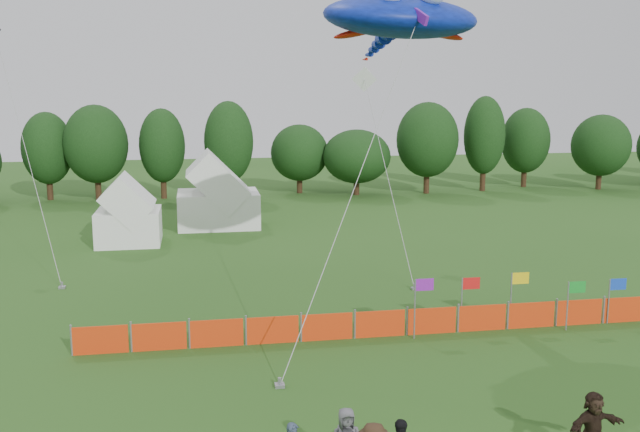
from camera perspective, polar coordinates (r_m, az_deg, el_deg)
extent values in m
cylinder|color=#382314|center=(63.23, -20.81, 2.29)|extent=(0.50, 0.50, 2.38)
ellipsoid|color=black|center=(62.92, -20.99, 5.09)|extent=(4.09, 4.09, 5.35)
cylinder|color=#382314|center=(61.78, -17.33, 2.41)|extent=(0.50, 0.50, 2.57)
ellipsoid|color=black|center=(61.44, -17.49, 5.52)|extent=(5.20, 5.20, 5.79)
cylinder|color=#382314|center=(61.26, -12.40, 2.52)|extent=(0.50, 0.50, 2.46)
ellipsoid|color=black|center=(60.93, -12.52, 5.52)|extent=(3.78, 3.78, 5.55)
cylinder|color=#382314|center=(59.86, -7.24, 2.60)|extent=(0.50, 0.50, 2.66)
ellipsoid|color=black|center=(59.51, -7.31, 5.93)|extent=(4.05, 4.05, 5.99)
cylinder|color=#382314|center=(63.08, -1.65, 2.75)|extent=(0.50, 0.50, 1.98)
ellipsoid|color=black|center=(62.80, -1.66, 5.09)|extent=(5.06, 5.06, 4.46)
cylinder|color=#382314|center=(62.03, 2.93, 2.56)|extent=(0.50, 0.50, 1.86)
ellipsoid|color=black|center=(61.76, 2.95, 4.79)|extent=(5.86, 5.86, 4.18)
cylinder|color=#382314|center=(63.49, 8.52, 2.98)|extent=(0.50, 0.50, 2.62)
ellipsoid|color=black|center=(63.17, 8.60, 6.06)|extent=(5.41, 5.41, 5.89)
cylinder|color=#382314|center=(65.99, 12.89, 3.17)|extent=(0.50, 0.50, 2.78)
ellipsoid|color=black|center=(65.67, 13.02, 6.32)|extent=(3.67, 3.67, 6.26)
cylinder|color=#382314|center=(69.73, 16.00, 3.25)|extent=(0.50, 0.50, 2.42)
ellipsoid|color=black|center=(69.45, 16.13, 5.83)|extent=(4.46, 4.46, 5.44)
cylinder|color=#382314|center=(70.23, 21.41, 2.91)|extent=(0.50, 0.50, 2.24)
ellipsoid|color=black|center=(69.96, 21.56, 5.28)|extent=(5.26, 5.26, 5.03)
cube|color=white|center=(43.86, -15.03, -0.83)|extent=(3.68, 3.68, 2.02)
cube|color=white|center=(48.09, -8.13, 0.55)|extent=(5.31, 4.25, 2.34)
cube|color=red|center=(26.19, -17.18, -9.46)|extent=(1.90, 0.06, 1.00)
cube|color=red|center=(26.00, -12.75, -9.39)|extent=(1.90, 0.06, 1.00)
cube|color=red|center=(25.96, -8.28, -9.27)|extent=(1.90, 0.06, 1.00)
cube|color=red|center=(26.08, -3.83, -9.09)|extent=(1.90, 0.06, 1.00)
cube|color=red|center=(26.36, 0.55, -8.86)|extent=(1.90, 0.06, 1.00)
cube|color=red|center=(26.77, 4.81, -8.59)|extent=(1.90, 0.06, 1.00)
cube|color=red|center=(27.33, 8.91, -8.29)|extent=(1.90, 0.06, 1.00)
cube|color=red|center=(28.02, 12.82, -7.96)|extent=(1.90, 0.06, 1.00)
cube|color=red|center=(28.84, 16.52, -7.61)|extent=(1.90, 0.06, 1.00)
cube|color=red|center=(29.76, 20.00, -7.25)|extent=(1.90, 0.06, 1.00)
cube|color=red|center=(30.79, 23.26, -6.90)|extent=(1.90, 0.06, 1.00)
cylinder|color=gray|center=(26.52, 7.58, -7.39)|extent=(0.06, 0.06, 2.27)
cube|color=purple|center=(26.37, 8.36, -5.46)|extent=(0.70, 0.02, 0.45)
cylinder|color=gray|center=(27.64, 11.25, -6.97)|extent=(0.06, 0.06, 2.08)
cube|color=red|center=(27.54, 11.99, -5.29)|extent=(0.70, 0.02, 0.45)
cylinder|color=gray|center=(28.43, 15.01, -6.54)|extent=(0.06, 0.06, 2.18)
cube|color=yellow|center=(28.35, 15.73, -4.81)|extent=(0.70, 0.02, 0.45)
cylinder|color=gray|center=(28.81, 19.18, -6.83)|extent=(0.06, 0.06, 1.91)
cube|color=#148C26|center=(28.79, 19.87, -5.38)|extent=(0.70, 0.02, 0.45)
cylinder|color=gray|center=(30.21, 22.09, -6.35)|extent=(0.06, 0.06, 1.80)
cube|color=blue|center=(30.21, 22.74, -5.06)|extent=(0.70, 0.02, 0.45)
imported|color=black|center=(19.53, 21.01, -15.40)|extent=(1.70, 0.84, 1.75)
ellipsoid|color=#0D28C0|center=(29.20, 6.50, 15.52)|extent=(7.60, 6.55, 2.27)
ellipsoid|color=red|center=(28.92, 2.96, 14.44)|extent=(1.90, 0.83, 0.30)
ellipsoid|color=red|center=(29.88, 9.64, 14.17)|extent=(1.90, 0.83, 0.30)
cube|color=purple|center=(26.81, 8.05, 15.51)|extent=(0.37, 0.96, 0.70)
cylinder|color=#A5A5A5|center=(24.01, 2.76, 2.21)|extent=(5.82, 5.17, 11.57)
cube|color=gray|center=(22.64, -3.25, -13.38)|extent=(0.30, 0.30, 0.10)
cube|color=white|center=(40.69, 3.57, 10.87)|extent=(1.40, 0.38, 1.40)
cylinder|color=#A5A5A5|center=(36.52, 5.38, 3.37)|extent=(0.31, 9.22, 9.64)
cube|color=gray|center=(33.15, 7.58, -5.77)|extent=(0.30, 0.30, 0.10)
cylinder|color=#A5A5A5|center=(39.09, -22.52, 5.06)|extent=(4.46, 9.39, 12.31)
cube|color=gray|center=(35.13, -19.94, -5.39)|extent=(0.30, 0.30, 0.10)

